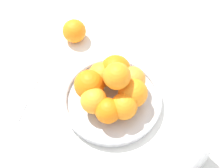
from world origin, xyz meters
TOP-DOWN VIEW (x-y plane):
  - ground_plane at (0.00, 0.00)m, footprint 4.00×4.00m
  - fruit_bowl at (0.00, 0.00)m, footprint 0.27×0.27m
  - orange_pile at (0.00, 0.00)m, footprint 0.19×0.18m
  - stray_orange at (-0.04, 0.25)m, footprint 0.07×0.07m
  - drinking_glass at (0.14, -0.21)m, footprint 0.07×0.07m
  - napkin_folded at (-0.28, 0.12)m, footprint 0.21×0.21m

SIDE VIEW (x-z plane):
  - ground_plane at x=0.00m, z-range 0.00..0.00m
  - napkin_folded at x=-0.28m, z-range 0.00..0.01m
  - fruit_bowl at x=0.00m, z-range 0.00..0.03m
  - stray_orange at x=-0.04m, z-range 0.00..0.07m
  - drinking_glass at x=0.14m, z-range 0.00..0.13m
  - orange_pile at x=0.00m, z-range 0.01..0.14m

